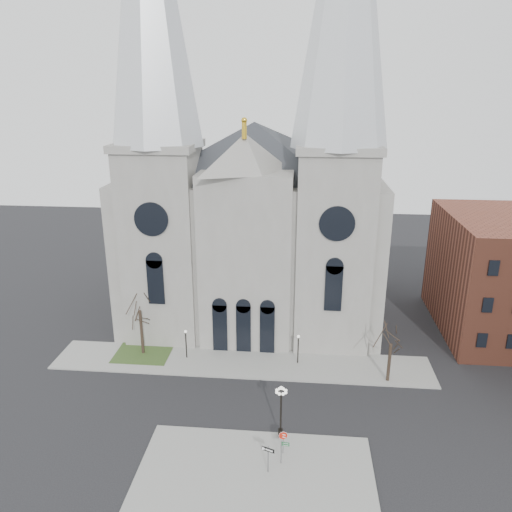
# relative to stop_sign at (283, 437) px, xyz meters

# --- Properties ---
(ground) EXTENTS (160.00, 160.00, 0.00)m
(ground) POSITION_rel_stop_sign_xyz_m (-5.01, 2.49, -1.66)
(ground) COLOR black
(ground) RESTS_ON ground
(sidewalk_near) EXTENTS (18.00, 10.00, 0.14)m
(sidewalk_near) POSITION_rel_stop_sign_xyz_m (-2.01, -2.51, -1.59)
(sidewalk_near) COLOR gray
(sidewalk_near) RESTS_ON ground
(sidewalk_far) EXTENTS (40.00, 6.00, 0.14)m
(sidewalk_far) POSITION_rel_stop_sign_xyz_m (-5.01, 13.49, -1.59)
(sidewalk_far) COLOR gray
(sidewalk_far) RESTS_ON ground
(grass_patch) EXTENTS (6.00, 5.00, 0.18)m
(grass_patch) POSITION_rel_stop_sign_xyz_m (-16.01, 14.49, -1.57)
(grass_patch) COLOR #314C20
(grass_patch) RESTS_ON ground
(cathedral) EXTENTS (33.00, 26.66, 54.00)m
(cathedral) POSITION_rel_stop_sign_xyz_m (-5.01, 25.35, 16.82)
(cathedral) COLOR gray
(cathedral) RESTS_ON ground
(bg_building_brick) EXTENTS (14.00, 18.00, 14.00)m
(bg_building_brick) POSITION_rel_stop_sign_xyz_m (24.99, 24.49, 5.34)
(bg_building_brick) COLOR brown
(bg_building_brick) RESTS_ON ground
(tree_left) EXTENTS (3.20, 3.20, 7.50)m
(tree_left) POSITION_rel_stop_sign_xyz_m (-16.01, 14.49, 3.92)
(tree_left) COLOR black
(tree_left) RESTS_ON ground
(tree_right) EXTENTS (3.20, 3.20, 6.00)m
(tree_right) POSITION_rel_stop_sign_xyz_m (9.99, 11.49, 2.81)
(tree_right) COLOR black
(tree_right) RESTS_ON ground
(ped_lamp_left) EXTENTS (0.32, 0.32, 3.26)m
(ped_lamp_left) POSITION_rel_stop_sign_xyz_m (-11.01, 13.99, 0.67)
(ped_lamp_left) COLOR black
(ped_lamp_left) RESTS_ON sidewalk_far
(ped_lamp_right) EXTENTS (0.32, 0.32, 3.26)m
(ped_lamp_right) POSITION_rel_stop_sign_xyz_m (0.99, 13.99, 0.67)
(ped_lamp_right) COLOR black
(ped_lamp_right) RESTS_ON sidewalk_far
(stop_sign) EXTENTS (0.74, 0.21, 2.10)m
(stop_sign) POSITION_rel_stop_sign_xyz_m (0.00, 0.00, 0.00)
(stop_sign) COLOR slate
(stop_sign) RESTS_ON sidewalk_near
(globe_lamp) EXTENTS (1.38, 1.38, 4.89)m
(globe_lamp) POSITION_rel_stop_sign_xyz_m (-0.29, 1.99, 1.55)
(globe_lamp) COLOR black
(globe_lamp) RESTS_ON sidewalk_near
(one_way_sign) EXTENTS (0.98, 0.41, 2.36)m
(one_way_sign) POSITION_rel_stop_sign_xyz_m (-1.04, -2.15, 0.06)
(one_way_sign) COLOR slate
(one_way_sign) RESTS_ON sidewalk_near
(street_name_sign) EXTENTS (0.67, 0.11, 2.08)m
(street_name_sign) POSITION_rel_stop_sign_xyz_m (-0.02, -1.12, -0.28)
(street_name_sign) COLOR slate
(street_name_sign) RESTS_ON sidewalk_near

